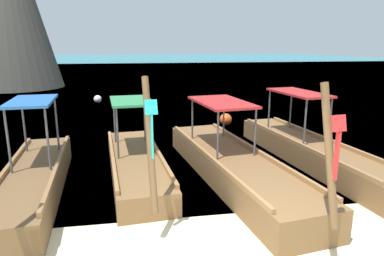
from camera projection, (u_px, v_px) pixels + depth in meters
sea_water at (141, 62)px, 64.32m from camera, size 120.00×120.00×0.00m
longtail_boat_orange_ribbon at (34, 180)px, 7.64m from camera, size 1.56×5.94×2.52m
longtail_boat_turquoise_ribbon at (136, 163)px, 8.87m from camera, size 1.72×5.86×2.78m
longtail_boat_red_ribbon at (233, 165)px, 8.56m from camera, size 2.32×7.00×2.77m
longtail_boat_pink_ribbon at (311, 151)px, 9.73m from camera, size 1.92×7.12×2.33m
mooring_buoy_near at (226, 120)px, 14.32m from camera, size 0.51×0.51×0.51m
mooring_buoy_far at (98, 99)px, 19.90m from camera, size 0.44×0.44×0.44m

